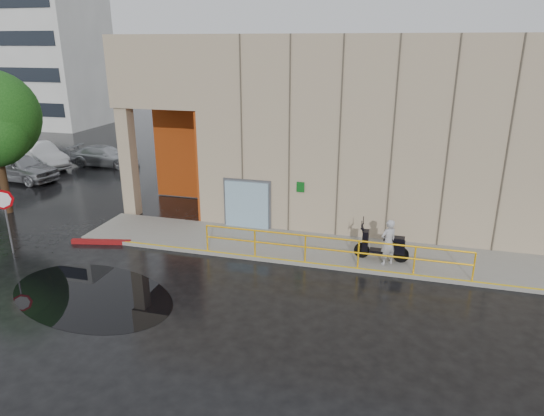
{
  "coord_description": "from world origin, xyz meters",
  "views": [
    {
      "loc": [
        6.36,
        -12.63,
        7.69
      ],
      "look_at": [
        2.1,
        3.0,
        2.13
      ],
      "focal_mm": 32.0,
      "sensor_mm": 36.0,
      "label": 1
    }
  ],
  "objects_px": {
    "car_b": "(40,156)",
    "person": "(388,242)",
    "stop_sign": "(4,207)",
    "car_a": "(20,168)",
    "car_c": "(105,156)",
    "scooter": "(383,238)",
    "red_curb": "(101,242)"
  },
  "relations": [
    {
      "from": "stop_sign",
      "to": "car_a",
      "type": "xyz_separation_m",
      "value": [
        -7.21,
        8.69,
        -1.07
      ]
    },
    {
      "from": "scooter",
      "to": "car_b",
      "type": "height_order",
      "value": "scooter"
    },
    {
      "from": "scooter",
      "to": "red_curb",
      "type": "xyz_separation_m",
      "value": [
        -10.98,
        -1.11,
        -0.93
      ]
    },
    {
      "from": "scooter",
      "to": "stop_sign",
      "type": "xyz_separation_m",
      "value": [
        -13.73,
        -2.81,
        0.84
      ]
    },
    {
      "from": "car_a",
      "to": "car_c",
      "type": "xyz_separation_m",
      "value": [
        2.61,
        4.52,
        -0.14
      ]
    },
    {
      "from": "car_c",
      "to": "car_a",
      "type": "bearing_deg",
      "value": 147.54
    },
    {
      "from": "stop_sign",
      "to": "car_b",
      "type": "xyz_separation_m",
      "value": [
        -8.25,
        11.62,
        -1.06
      ]
    },
    {
      "from": "stop_sign",
      "to": "car_c",
      "type": "relative_size",
      "value": 0.57
    },
    {
      "from": "car_b",
      "to": "person",
      "type": "bearing_deg",
      "value": -86.58
    },
    {
      "from": "stop_sign",
      "to": "red_curb",
      "type": "distance_m",
      "value": 3.69
    },
    {
      "from": "red_curb",
      "to": "car_b",
      "type": "height_order",
      "value": "car_b"
    },
    {
      "from": "scooter",
      "to": "car_a",
      "type": "height_order",
      "value": "scooter"
    },
    {
      "from": "stop_sign",
      "to": "red_curb",
      "type": "bearing_deg",
      "value": 15.84
    },
    {
      "from": "red_curb",
      "to": "scooter",
      "type": "bearing_deg",
      "value": 5.77
    },
    {
      "from": "person",
      "to": "scooter",
      "type": "xyz_separation_m",
      "value": [
        -0.2,
        0.32,
        0.02
      ]
    },
    {
      "from": "person",
      "to": "car_b",
      "type": "xyz_separation_m",
      "value": [
        -22.17,
        9.12,
        -0.2
      ]
    },
    {
      "from": "red_curb",
      "to": "car_a",
      "type": "distance_m",
      "value": 12.19
    },
    {
      "from": "car_a",
      "to": "car_b",
      "type": "bearing_deg",
      "value": 26.79
    },
    {
      "from": "stop_sign",
      "to": "car_a",
      "type": "height_order",
      "value": "stop_sign"
    },
    {
      "from": "car_a",
      "to": "car_b",
      "type": "distance_m",
      "value": 3.11
    },
    {
      "from": "scooter",
      "to": "car_b",
      "type": "bearing_deg",
      "value": 159.76
    },
    {
      "from": "person",
      "to": "red_curb",
      "type": "relative_size",
      "value": 0.7
    },
    {
      "from": "scooter",
      "to": "car_b",
      "type": "relative_size",
      "value": 0.41
    },
    {
      "from": "scooter",
      "to": "red_curb",
      "type": "bearing_deg",
      "value": -172.62
    },
    {
      "from": "car_b",
      "to": "car_c",
      "type": "distance_m",
      "value": 3.99
    },
    {
      "from": "car_a",
      "to": "person",
      "type": "bearing_deg",
      "value": -99.15
    },
    {
      "from": "person",
      "to": "stop_sign",
      "type": "bearing_deg",
      "value": -28.78
    },
    {
      "from": "scooter",
      "to": "stop_sign",
      "type": "bearing_deg",
      "value": -166.82
    },
    {
      "from": "scooter",
      "to": "car_c",
      "type": "height_order",
      "value": "scooter"
    },
    {
      "from": "stop_sign",
      "to": "person",
      "type": "bearing_deg",
      "value": -5.74
    },
    {
      "from": "car_a",
      "to": "car_c",
      "type": "bearing_deg",
      "value": -22.82
    },
    {
      "from": "scooter",
      "to": "car_a",
      "type": "bearing_deg",
      "value": 165.91
    }
  ]
}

